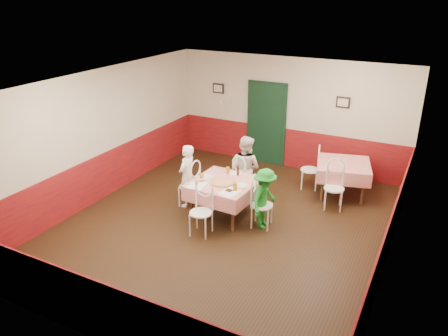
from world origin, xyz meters
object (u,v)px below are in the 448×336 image
at_px(chair_right, 262,205).
at_px(glass_c, 228,170).
at_px(diner_left, 187,176).
at_px(chair_left, 189,186).
at_px(chair_second_a, 310,170).
at_px(pizza, 222,182).
at_px(diner_far, 245,168).
at_px(main_table, 224,199).
at_px(beer_bottle, 238,171).
at_px(chair_far, 244,181).
at_px(second_table, 342,179).
at_px(chair_near, 201,213).
at_px(chair_second_b, 334,189).
at_px(glass_a, 202,178).
at_px(wallet, 229,190).
at_px(diner_right, 265,199).
at_px(glass_b, 235,187).

relative_size(chair_right, glass_c, 6.58).
height_order(chair_right, diner_left, diner_left).
distance_m(chair_left, chair_second_a, 2.85).
height_order(pizza, diner_far, diner_far).
relative_size(main_table, beer_bottle, 6.06).
distance_m(chair_far, diner_far, 0.28).
xyz_separation_m(second_table, chair_near, (-1.94, -2.94, 0.08)).
height_order(chair_near, diner_far, diner_far).
xyz_separation_m(chair_second_a, pizza, (-1.14, -2.16, 0.33)).
bearing_deg(main_table, chair_second_a, 61.36).
bearing_deg(chair_second_b, second_table, 75.19).
height_order(second_table, glass_a, glass_a).
distance_m(chair_far, wallet, 1.26).
bearing_deg(pizza, chair_far, 87.17).
relative_size(chair_far, glass_c, 6.58).
height_order(main_table, diner_right, diner_right).
bearing_deg(chair_second_b, pizza, -158.09).
xyz_separation_m(diner_far, diner_right, (0.85, -0.95, -0.12)).
bearing_deg(chair_second_b, diner_left, -169.97).
xyz_separation_m(beer_bottle, diner_right, (0.78, -0.44, -0.26)).
bearing_deg(wallet, diner_right, 28.69).
xyz_separation_m(chair_far, glass_a, (-0.44, -1.05, 0.39)).
height_order(main_table, second_table, same).
bearing_deg(wallet, chair_left, 164.12).
bearing_deg(pizza, beer_bottle, 75.51).
height_order(chair_left, pizza, chair_left).
bearing_deg(chair_near, chair_right, 35.93).
distance_m(chair_near, pizza, 0.85).
xyz_separation_m(beer_bottle, wallet, (0.16, -0.73, -0.09)).
bearing_deg(glass_b, diner_far, 105.74).
bearing_deg(glass_c, glass_b, -53.29).
xyz_separation_m(wallet, diner_right, (0.62, 0.29, -0.17)).
bearing_deg(wallet, glass_c, 121.60).
height_order(chair_near, chair_second_b, same).
distance_m(chair_right, glass_b, 0.65).
height_order(chair_far, beer_bottle, beer_bottle).
bearing_deg(main_table, chair_far, 86.88).
relative_size(chair_near, wallet, 8.18).
height_order(chair_far, pizza, chair_far).
height_order(chair_far, glass_a, glass_a).
bearing_deg(second_table, glass_b, -122.67).
bearing_deg(glass_c, chair_far, 69.93).
distance_m(chair_second_a, glass_b, 2.51).
height_order(pizza, diner_left, diner_left).
bearing_deg(second_table, pizza, -131.19).
bearing_deg(diner_right, pizza, 94.31).
bearing_deg(glass_b, diner_right, 22.95).
xyz_separation_m(pizza, diner_left, (-0.90, 0.12, -0.10)).
distance_m(chair_left, chair_right, 1.70).
height_order(chair_near, beer_bottle, beer_bottle).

